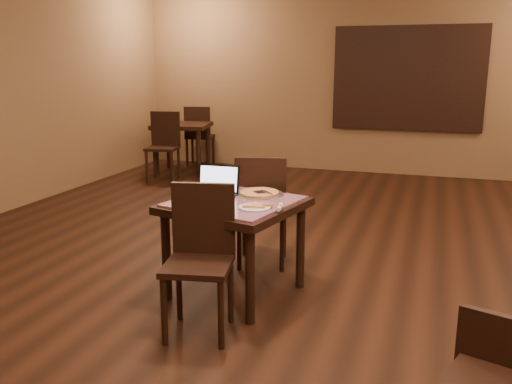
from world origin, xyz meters
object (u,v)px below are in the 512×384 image
(chair_main_near, at_px, (201,250))
(chair_main_far, at_px, (262,205))
(other_table_b_chair_far, at_px, (199,133))
(other_table_b_chair_near, at_px, (164,142))
(laptop, at_px, (216,188))
(tiled_table, at_px, (235,213))
(pizza_pan, at_px, (259,194))
(other_table_b, at_px, (182,132))

(chair_main_near, bearing_deg, chair_main_far, 76.87)
(chair_main_near, distance_m, other_table_b_chair_far, 6.10)
(other_table_b_chair_near, relative_size, other_table_b_chair_far, 1.00)
(chair_main_far, distance_m, laptop, 0.61)
(tiled_table, height_order, other_table_b_chair_far, other_table_b_chair_far)
(other_table_b_chair_far, bearing_deg, pizza_pan, 108.24)
(laptop, bearing_deg, other_table_b_chair_near, 121.60)
(pizza_pan, height_order, other_table_b, other_table_b)
(tiled_table, distance_m, laptop, 0.28)
(tiled_table, relative_size, chair_main_near, 1.10)
(chair_main_far, xyz_separation_m, other_table_b, (-2.58, 3.71, 0.11))
(tiled_table, xyz_separation_m, other_table_b, (-2.56, 4.33, 0.02))
(tiled_table, distance_m, other_table_b_chair_far, 5.56)
(other_table_b, relative_size, other_table_b_chair_far, 0.97)
(other_table_b_chair_near, distance_m, other_table_b_chair_far, 1.24)
(chair_main_near, relative_size, other_table_b_chair_far, 0.95)
(pizza_pan, bearing_deg, laptop, -157.06)
(laptop, height_order, other_table_b, laptop)
(chair_main_near, height_order, other_table_b_chair_far, other_table_b_chair_far)
(chair_main_far, bearing_deg, tiled_table, 75.27)
(chair_main_near, xyz_separation_m, other_table_b, (-2.54, 4.94, 0.11))
(pizza_pan, xyz_separation_m, other_table_b, (-2.68, 4.09, -0.09))
(other_table_b, bearing_deg, pizza_pan, -68.00)
(other_table_b, bearing_deg, other_table_b_chair_near, -102.91)
(laptop, relative_size, other_table_b_chair_far, 0.33)
(chair_main_near, bearing_deg, laptop, 92.88)
(laptop, height_order, pizza_pan, laptop)
(other_table_b, xyz_separation_m, other_table_b_chair_near, (-0.02, -0.62, -0.08))
(chair_main_near, relative_size, pizza_pan, 2.55)
(chair_main_near, xyz_separation_m, other_table_b_chair_far, (-2.52, 5.56, 0.03))
(laptop, distance_m, other_table_b_chair_far, 5.38)
(chair_main_near, xyz_separation_m, chair_main_far, (0.04, 1.23, 0.01))
(laptop, distance_m, pizza_pan, 0.35)
(pizza_pan, relative_size, other_table_b_chair_far, 0.37)
(other_table_b_chair_near, bearing_deg, pizza_pan, -63.37)
(chair_main_near, bearing_deg, pizza_pan, 69.47)
(chair_main_far, relative_size, other_table_b_chair_far, 0.96)
(chair_main_far, xyz_separation_m, other_table_b_chair_near, (-2.60, 3.09, 0.02))
(tiled_table, bearing_deg, chair_main_far, 101.51)
(chair_main_far, distance_m, other_table_b, 4.52)
(other_table_b, height_order, other_table_b_chair_far, other_table_b_chair_far)
(other_table_b, height_order, other_table_b_chair_near, other_table_b_chair_near)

